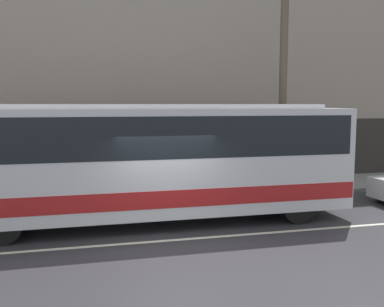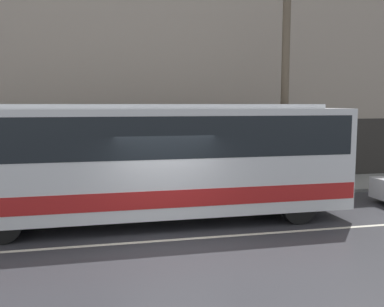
{
  "view_description": "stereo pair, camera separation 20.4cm",
  "coord_description": "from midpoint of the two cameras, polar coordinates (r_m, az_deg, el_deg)",
  "views": [
    {
      "loc": [
        -1.9,
        -9.85,
        3.27
      ],
      "look_at": [
        0.96,
        1.76,
        1.9
      ],
      "focal_mm": 40.0,
      "sensor_mm": 36.0,
      "label": 1
    },
    {
      "loc": [
        -1.7,
        -9.9,
        3.27
      ],
      "look_at": [
        0.96,
        1.76,
        1.9
      ],
      "focal_mm": 40.0,
      "sensor_mm": 36.0,
      "label": 2
    }
  ],
  "objects": [
    {
      "name": "transit_bus",
      "position": [
        11.8,
        -6.37,
        -0.4
      ],
      "size": [
        11.64,
        2.55,
        3.28
      ],
      "color": "silver",
      "rests_on": "ground_plane"
    },
    {
      "name": "building_facade",
      "position": [
        17.32,
        -7.0,
        12.54
      ],
      "size": [
        60.0,
        0.35,
        10.56
      ],
      "color": "gray",
      "rests_on": "ground_plane"
    },
    {
      "name": "ground_plane",
      "position": [
        10.56,
        -2.46,
        -11.49
      ],
      "size": [
        60.0,
        60.0,
        0.0
      ],
      "primitive_type": "plane",
      "color": "#333338"
    },
    {
      "name": "lane_stripe",
      "position": [
        10.56,
        -2.46,
        -11.47
      ],
      "size": [
        54.0,
        0.14,
        0.01
      ],
      "color": "beige",
      "rests_on": "ground_plane"
    },
    {
      "name": "utility_pole_near",
      "position": [
        15.94,
        12.65,
        8.49
      ],
      "size": [
        0.28,
        0.28,
        7.45
      ],
      "color": "brown",
      "rests_on": "sidewalk"
    },
    {
      "name": "sidewalk",
      "position": [
        15.87,
        -6.11,
        -5.14
      ],
      "size": [
        60.0,
        3.11,
        0.13
      ],
      "color": "gray",
      "rests_on": "ground_plane"
    }
  ]
}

